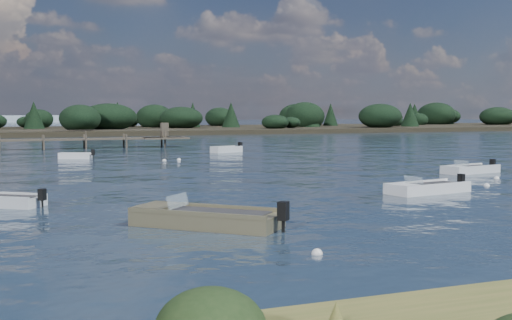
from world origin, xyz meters
name	(u,v)px	position (x,y,z in m)	size (l,w,h in m)	color
ground	(112,143)	(0.00, 60.00, 0.00)	(400.00, 400.00, 0.00)	#142130
dinghy_near_olive	(206,221)	(-6.13, -1.44, 0.18)	(5.06, 4.90, 1.35)	brown
tender_far_grey_b	(226,151)	(7.39, 36.36, 0.17)	(3.54, 2.30, 1.20)	silver
tender_far_white	(75,157)	(-7.15, 33.04, 0.14)	(2.97, 1.96, 1.01)	silver
dinghy_mid_grey	(0,203)	(-12.86, 6.37, 0.14)	(3.80, 3.28, 1.01)	silver
dinghy_mid_white_a	(427,190)	(6.65, 3.42, 0.14)	(4.76, 2.34, 1.09)	silver
dinghy_mid_white_b	(470,171)	(15.42, 10.84, 0.14)	(4.49, 2.32, 1.09)	silver
buoy_a	(317,254)	(-4.50, -6.73, 0.00)	(0.32, 0.32, 0.32)	silver
buoy_b	(487,186)	(11.31, 4.59, 0.00)	(0.32, 0.32, 0.32)	silver
buoy_c	(27,197)	(-11.71, 8.83, 0.00)	(0.32, 0.32, 0.32)	silver
buoy_e	(179,160)	(0.61, 28.52, 0.00)	(0.32, 0.32, 0.32)	silver
buoy_extra_a	(497,179)	(14.45, 7.36, 0.00)	(0.32, 0.32, 0.32)	silver
buoy_extra_b	(164,161)	(-0.72, 27.98, 0.00)	(0.32, 0.32, 0.32)	silver
far_headland	(208,121)	(25.00, 100.00, 1.96)	(190.00, 40.00, 5.80)	black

